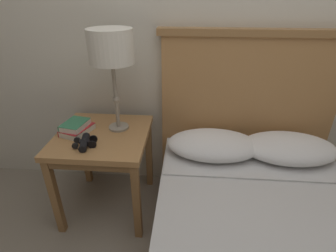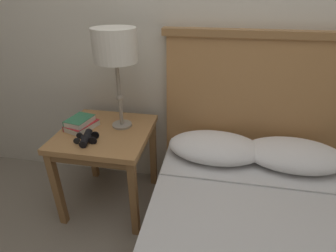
% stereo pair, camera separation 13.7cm
% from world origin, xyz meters
% --- Properties ---
extents(wall_back, '(8.00, 0.06, 2.60)m').
position_xyz_m(wall_back, '(0.00, 0.99, 1.30)').
color(wall_back, beige).
rests_on(wall_back, ground_plane).
extents(nightstand, '(0.58, 0.58, 0.60)m').
position_xyz_m(nightstand, '(-0.67, 0.62, 0.52)').
color(nightstand, '#AD7A47').
rests_on(nightstand, ground_plane).
extents(bed, '(1.24, 1.91, 1.21)m').
position_xyz_m(bed, '(0.28, 0.11, 0.27)').
color(bed, brown).
rests_on(bed, ground_plane).
extents(table_lamp, '(0.26, 0.26, 0.63)m').
position_xyz_m(table_lamp, '(-0.59, 0.70, 1.11)').
color(table_lamp, gray).
rests_on(table_lamp, nightstand).
extents(book_on_nightstand, '(0.20, 0.23, 0.04)m').
position_xyz_m(book_on_nightstand, '(-0.83, 0.62, 0.62)').
color(book_on_nightstand, silver).
rests_on(book_on_nightstand, nightstand).
extents(book_stacked_on_top, '(0.16, 0.19, 0.04)m').
position_xyz_m(book_stacked_on_top, '(-0.84, 0.62, 0.66)').
color(book_stacked_on_top, silver).
rests_on(book_stacked_on_top, book_on_nightstand).
extents(binoculars_pair, '(0.15, 0.16, 0.05)m').
position_xyz_m(binoculars_pair, '(-0.73, 0.47, 0.62)').
color(binoculars_pair, black).
rests_on(binoculars_pair, nightstand).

